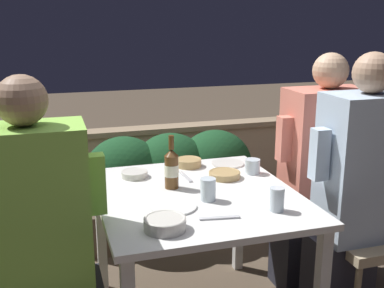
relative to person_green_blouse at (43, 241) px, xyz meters
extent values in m
cube|color=tan|center=(0.70, 1.90, -0.36)|extent=(9.00, 0.14, 0.61)
cube|color=#9E8466|center=(0.70, 1.90, -0.04)|extent=(9.00, 0.18, 0.04)
cube|color=white|center=(0.70, 0.21, 0.03)|extent=(0.93, 1.02, 0.03)
cube|color=silver|center=(0.29, 0.67, -0.32)|extent=(0.05, 0.05, 0.68)
cube|color=silver|center=(1.11, 0.67, -0.32)|extent=(0.05, 0.05, 0.68)
cube|color=brown|center=(0.83, 1.22, -0.52)|extent=(1.17, 0.36, 0.28)
ellipsoid|color=#194723|center=(0.51, 1.22, -0.16)|extent=(0.53, 0.47, 0.50)
ellipsoid|color=#194723|center=(0.83, 1.22, -0.16)|extent=(0.53, 0.47, 0.50)
ellipsoid|color=#194723|center=(1.15, 1.22, -0.16)|extent=(0.53, 0.47, 0.50)
cube|color=#8CCC4C|center=(-0.03, 0.00, 0.14)|extent=(0.43, 0.26, 0.66)
cube|color=#8CCC4C|center=(0.22, 0.00, 0.22)|extent=(0.07, 0.07, 0.24)
sphere|color=#99755B|center=(-0.03, 0.00, 0.56)|extent=(0.19, 0.19, 0.19)
cube|color=tan|center=(-0.13, 0.37, -0.22)|extent=(0.43, 0.43, 0.05)
cylinder|color=#9E8966|center=(0.05, 0.56, -0.45)|extent=(0.03, 0.03, 0.42)
cube|color=tan|center=(1.55, 0.03, -0.22)|extent=(0.43, 0.43, 0.05)
cylinder|color=#9E8966|center=(1.37, 0.21, -0.45)|extent=(0.03, 0.03, 0.42)
cylinder|color=#9E8966|center=(1.74, 0.21, -0.45)|extent=(0.03, 0.03, 0.42)
cube|color=#282833|center=(1.38, 0.03, -0.43)|extent=(0.28, 0.23, 0.47)
cube|color=silver|center=(1.48, 0.03, 0.16)|extent=(0.40, 0.26, 0.71)
cube|color=silver|center=(1.23, 0.03, 0.24)|extent=(0.07, 0.07, 0.24)
sphere|color=tan|center=(1.48, 0.03, 0.61)|extent=(0.19, 0.19, 0.19)
cube|color=tan|center=(1.57, 0.40, -0.22)|extent=(0.43, 0.43, 0.05)
cube|color=tan|center=(1.76, 0.40, 0.00)|extent=(0.06, 0.43, 0.38)
cylinder|color=#9E8966|center=(1.38, 0.21, -0.45)|extent=(0.03, 0.03, 0.42)
cylinder|color=#9E8966|center=(1.76, 0.21, -0.45)|extent=(0.03, 0.03, 0.42)
cylinder|color=#9E8966|center=(1.38, 0.58, -0.45)|extent=(0.03, 0.03, 0.42)
cylinder|color=#9E8966|center=(1.76, 0.58, -0.45)|extent=(0.03, 0.03, 0.42)
cube|color=#282833|center=(1.40, 0.40, -0.43)|extent=(0.31, 0.23, 0.47)
cube|color=#E07A66|center=(1.50, 0.40, 0.14)|extent=(0.44, 0.26, 0.68)
cube|color=#E07A66|center=(1.25, 0.40, 0.23)|extent=(0.07, 0.07, 0.24)
sphere|color=tan|center=(1.50, 0.40, 0.58)|extent=(0.19, 0.19, 0.19)
cylinder|color=brown|center=(0.61, 0.31, 0.13)|extent=(0.07, 0.07, 0.16)
cylinder|color=beige|center=(0.61, 0.31, 0.14)|extent=(0.07, 0.07, 0.06)
cone|color=brown|center=(0.61, 0.31, 0.23)|extent=(0.07, 0.07, 0.03)
cylinder|color=brown|center=(0.61, 0.31, 0.28)|extent=(0.03, 0.03, 0.07)
cylinder|color=silver|center=(1.00, 0.59, 0.05)|extent=(0.18, 0.18, 0.01)
cylinder|color=white|center=(0.55, 0.07, 0.05)|extent=(0.21, 0.21, 0.01)
cylinder|color=tan|center=(0.78, 0.62, 0.07)|extent=(0.14, 0.14, 0.04)
torus|color=tan|center=(0.78, 0.62, 0.09)|extent=(0.14, 0.14, 0.01)
cylinder|color=beige|center=(0.46, -0.14, 0.07)|extent=(0.17, 0.17, 0.05)
torus|color=beige|center=(0.46, -0.14, 0.09)|extent=(0.17, 0.17, 0.01)
cylinder|color=beige|center=(0.46, 0.53, 0.06)|extent=(0.14, 0.14, 0.03)
torus|color=beige|center=(0.46, 0.53, 0.08)|extent=(0.14, 0.14, 0.01)
cylinder|color=tan|center=(0.91, 0.38, 0.06)|extent=(0.16, 0.16, 0.03)
torus|color=tan|center=(0.91, 0.38, 0.08)|extent=(0.16, 0.16, 0.01)
cylinder|color=silver|center=(0.97, -0.09, 0.10)|extent=(0.06, 0.06, 0.10)
cylinder|color=silver|center=(0.72, 0.11, 0.10)|extent=(0.07, 0.07, 0.10)
cylinder|color=silver|center=(1.07, 0.40, 0.09)|extent=(0.08, 0.08, 0.08)
cube|color=silver|center=(0.71, 0.44, 0.05)|extent=(0.03, 0.17, 0.01)
cube|color=silver|center=(0.70, -0.10, 0.05)|extent=(0.17, 0.05, 0.01)
camera|label=1|loc=(0.06, -1.82, 0.86)|focal=45.00mm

